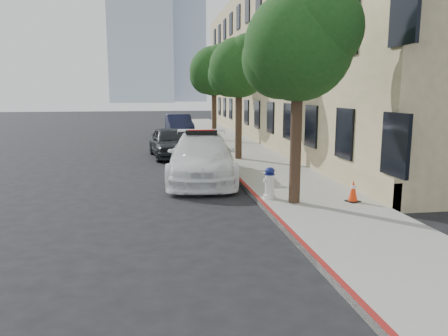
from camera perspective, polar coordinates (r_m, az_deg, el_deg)
name	(u,v)px	position (r m, az deg, el deg)	size (l,w,h in m)	color
ground	(182,195)	(13.44, -5.46, -3.48)	(120.00, 120.00, 0.00)	black
sidewalk	(237,148)	(23.66, 1.72, 2.56)	(3.20, 50.00, 0.15)	gray
curb_strip	(209,149)	(23.42, -1.99, 2.49)	(0.12, 50.00, 0.15)	maroon
building	(307,62)	(29.83, 10.84, 13.40)	(8.00, 36.00, 10.00)	tan
tower_right	(182,33)	(149.57, -5.45, 17.14)	(14.00, 14.00, 44.00)	#9EA8B7
tree_near	(300,45)	(11.70, 9.87, 15.51)	(2.92, 2.82, 5.62)	black
tree_mid	(240,67)	(19.42, 2.05, 13.03)	(2.77, 2.64, 5.43)	black
tree_far	(215,71)	(27.32, -1.24, 12.61)	(3.10, 3.00, 5.81)	black
police_car	(202,157)	(15.41, -2.93, 1.41)	(2.87, 5.89, 1.80)	white
parked_car_mid	(170,142)	(21.10, -7.09, 3.37)	(1.71, 4.24, 1.45)	black
parked_car_far	(179,125)	(31.03, -5.91, 5.56)	(1.63, 4.69, 1.54)	black
fire_hydrant	(270,183)	(12.27, 5.97, -2.00)	(0.38, 0.34, 0.89)	silver
traffic_cone	(353,191)	(12.38, 16.52, -2.87)	(0.41, 0.41, 0.61)	black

